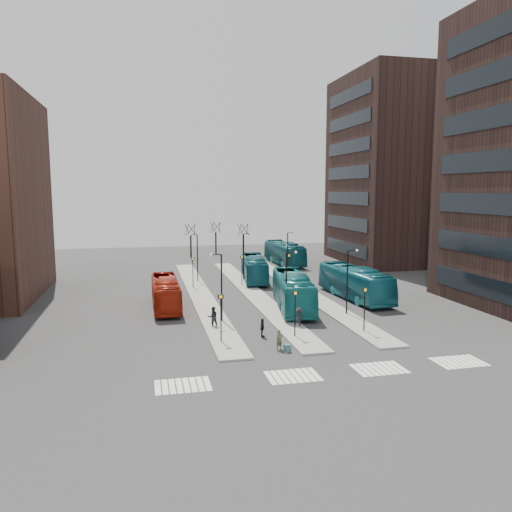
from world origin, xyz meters
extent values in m
plane|color=#2A2A2C|center=(0.00, 0.00, 0.00)|extent=(160.00, 160.00, 0.00)
cube|color=gray|center=(-4.00, 30.00, 0.07)|extent=(2.50, 45.00, 0.15)
cube|color=gray|center=(2.00, 30.00, 0.07)|extent=(2.50, 45.00, 0.15)
cube|color=gray|center=(8.00, 30.00, 0.07)|extent=(2.50, 45.00, 0.15)
cube|color=navy|center=(0.01, 8.69, 0.28)|extent=(0.52, 0.45, 0.57)
imported|color=#9D1D0C|center=(-8.07, 24.72, 1.51)|extent=(2.56, 10.85, 3.02)
imported|color=#166B6E|center=(4.39, 21.74, 1.76)|extent=(5.04, 12.98, 3.53)
imported|color=#145664|center=(3.96, 37.52, 1.61)|extent=(4.33, 11.85, 3.23)
imported|color=#166171|center=(12.26, 24.50, 1.77)|extent=(3.83, 12.85, 3.53)
imported|color=#13565F|center=(11.78, 50.62, 1.78)|extent=(3.56, 12.89, 3.56)
imported|color=#505331|center=(-0.46, 9.27, 0.78)|extent=(0.66, 0.56, 1.55)
imported|color=black|center=(-4.42, 16.44, 0.92)|extent=(0.96, 0.79, 1.83)
imported|color=black|center=(-0.93, 12.72, 0.77)|extent=(0.69, 0.97, 1.54)
imported|color=black|center=(2.83, 14.80, 0.88)|extent=(1.15, 1.31, 1.76)
cube|color=silver|center=(-9.50, 4.00, 0.01)|extent=(0.35, 2.40, 0.01)
cube|color=silver|center=(-9.07, 4.00, 0.01)|extent=(0.35, 2.40, 0.01)
cube|color=silver|center=(-8.64, 4.00, 0.01)|extent=(0.35, 2.40, 0.01)
cube|color=silver|center=(-8.21, 4.00, 0.01)|extent=(0.35, 2.40, 0.01)
cube|color=silver|center=(-7.79, 4.00, 0.01)|extent=(0.35, 2.40, 0.01)
cube|color=silver|center=(-7.36, 4.00, 0.01)|extent=(0.35, 2.40, 0.01)
cube|color=silver|center=(-6.93, 4.00, 0.01)|extent=(0.35, 2.40, 0.01)
cube|color=silver|center=(-6.50, 4.00, 0.01)|extent=(0.35, 2.40, 0.01)
cube|color=silver|center=(-2.50, 4.00, 0.01)|extent=(0.35, 2.40, 0.01)
cube|color=silver|center=(-2.07, 4.00, 0.01)|extent=(0.35, 2.40, 0.01)
cube|color=silver|center=(-1.64, 4.00, 0.01)|extent=(0.35, 2.40, 0.01)
cube|color=silver|center=(-1.21, 4.00, 0.01)|extent=(0.35, 2.40, 0.01)
cube|color=silver|center=(-0.79, 4.00, 0.01)|extent=(0.35, 2.40, 0.01)
cube|color=silver|center=(-0.36, 4.00, 0.01)|extent=(0.35, 2.40, 0.01)
cube|color=silver|center=(0.07, 4.00, 0.01)|extent=(0.35, 2.40, 0.01)
cube|color=silver|center=(0.50, 4.00, 0.01)|extent=(0.35, 2.40, 0.01)
cube|color=silver|center=(3.50, 4.00, 0.01)|extent=(0.35, 2.40, 0.01)
cube|color=silver|center=(3.93, 4.00, 0.01)|extent=(0.35, 2.40, 0.01)
cube|color=silver|center=(4.36, 4.00, 0.01)|extent=(0.35, 2.40, 0.01)
cube|color=silver|center=(4.79, 4.00, 0.01)|extent=(0.35, 2.40, 0.01)
cube|color=silver|center=(5.21, 4.00, 0.01)|extent=(0.35, 2.40, 0.01)
cube|color=silver|center=(5.64, 4.00, 0.01)|extent=(0.35, 2.40, 0.01)
cube|color=silver|center=(6.07, 4.00, 0.01)|extent=(0.35, 2.40, 0.01)
cube|color=silver|center=(6.50, 4.00, 0.01)|extent=(0.35, 2.40, 0.01)
cube|color=silver|center=(9.50, 4.00, 0.01)|extent=(0.35, 2.40, 0.01)
cube|color=silver|center=(9.93, 4.00, 0.01)|extent=(0.35, 2.40, 0.01)
cube|color=silver|center=(10.36, 4.00, 0.01)|extent=(0.35, 2.40, 0.01)
cube|color=silver|center=(10.79, 4.00, 0.01)|extent=(0.35, 2.40, 0.01)
cube|color=silver|center=(11.21, 4.00, 0.01)|extent=(0.35, 2.40, 0.01)
cube|color=silver|center=(11.64, 4.00, 0.01)|extent=(0.35, 2.40, 0.01)
cube|color=silver|center=(12.07, 4.00, 0.01)|extent=(0.35, 2.40, 0.01)
cube|color=silver|center=(12.50, 4.00, 0.01)|extent=(0.35, 2.40, 0.01)
cube|color=black|center=(21.94, 16.00, 2.50)|extent=(0.12, 16.00, 2.00)
cube|color=black|center=(21.94, 16.00, 6.50)|extent=(0.12, 16.00, 2.00)
cube|color=black|center=(21.94, 16.00, 10.50)|extent=(0.12, 16.00, 2.00)
cube|color=black|center=(21.94, 16.00, 14.50)|extent=(0.12, 16.00, 2.00)
cube|color=black|center=(21.94, 16.00, 18.50)|extent=(0.12, 16.00, 2.00)
cube|color=black|center=(21.94, 16.00, 22.50)|extent=(0.12, 16.00, 2.00)
cube|color=black|center=(21.94, 16.00, 26.50)|extent=(0.12, 16.00, 2.00)
cube|color=black|center=(32.00, 50.00, 15.00)|extent=(20.00, 20.00, 30.00)
cube|color=black|center=(21.94, 50.00, 2.50)|extent=(0.12, 16.00, 2.00)
cube|color=black|center=(21.94, 50.00, 6.50)|extent=(0.12, 16.00, 2.00)
cube|color=black|center=(21.94, 50.00, 10.50)|extent=(0.12, 16.00, 2.00)
cube|color=black|center=(21.94, 50.00, 14.50)|extent=(0.12, 16.00, 2.00)
cube|color=black|center=(21.94, 50.00, 18.50)|extent=(0.12, 16.00, 2.00)
cube|color=black|center=(21.94, 50.00, 22.50)|extent=(0.12, 16.00, 2.00)
cube|color=black|center=(21.94, 50.00, 26.50)|extent=(0.12, 16.00, 2.00)
cylinder|color=black|center=(-4.40, 12.00, 1.90)|extent=(0.10, 0.10, 3.50)
cube|color=black|center=(-4.40, 12.00, 3.65)|extent=(0.45, 0.10, 0.30)
cube|color=yellow|center=(-4.40, 11.94, 3.65)|extent=(0.20, 0.02, 0.20)
cylinder|color=black|center=(-4.40, 34.00, 1.90)|extent=(0.10, 0.10, 3.50)
cube|color=black|center=(-4.40, 34.00, 3.65)|extent=(0.45, 0.10, 0.30)
cube|color=yellow|center=(-4.40, 33.94, 3.65)|extent=(0.20, 0.02, 0.20)
cylinder|color=black|center=(1.60, 12.00, 1.90)|extent=(0.10, 0.10, 3.50)
cube|color=black|center=(1.60, 12.00, 3.65)|extent=(0.45, 0.10, 0.30)
cube|color=yellow|center=(1.60, 11.94, 3.65)|extent=(0.20, 0.02, 0.20)
cylinder|color=black|center=(1.60, 34.00, 1.90)|extent=(0.10, 0.10, 3.50)
cube|color=black|center=(1.60, 34.00, 3.65)|extent=(0.45, 0.10, 0.30)
cube|color=yellow|center=(1.60, 33.94, 3.65)|extent=(0.20, 0.02, 0.20)
cylinder|color=black|center=(7.60, 12.00, 1.90)|extent=(0.10, 0.10, 3.50)
cube|color=black|center=(7.60, 12.00, 3.65)|extent=(0.45, 0.10, 0.30)
cube|color=yellow|center=(7.60, 11.94, 3.65)|extent=(0.20, 0.02, 0.20)
cylinder|color=black|center=(7.60, 34.00, 1.90)|extent=(0.10, 0.10, 3.50)
cube|color=black|center=(7.60, 34.00, 3.65)|extent=(0.45, 0.10, 0.30)
cube|color=yellow|center=(7.60, 33.94, 3.65)|extent=(0.20, 0.02, 0.20)
cylinder|color=black|center=(-3.40, 18.00, 3.15)|extent=(0.14, 0.14, 6.00)
cylinder|color=black|center=(-3.85, 18.00, 6.15)|extent=(0.90, 0.08, 0.08)
sphere|color=silver|center=(-4.30, 18.00, 6.15)|extent=(0.24, 0.24, 0.24)
cylinder|color=black|center=(-3.40, 38.00, 3.15)|extent=(0.14, 0.14, 6.00)
cylinder|color=black|center=(-3.85, 38.00, 6.15)|extent=(0.90, 0.08, 0.08)
sphere|color=silver|center=(-4.30, 38.00, 6.15)|extent=(0.24, 0.24, 0.24)
cylinder|color=black|center=(2.60, 18.00, 3.15)|extent=(0.14, 0.14, 6.00)
cylinder|color=black|center=(3.05, 18.00, 6.15)|extent=(0.90, 0.08, 0.08)
sphere|color=silver|center=(3.50, 18.00, 6.15)|extent=(0.24, 0.24, 0.24)
cylinder|color=black|center=(2.60, 38.00, 3.15)|extent=(0.14, 0.14, 6.00)
cylinder|color=black|center=(3.05, 38.00, 6.15)|extent=(0.90, 0.08, 0.08)
sphere|color=silver|center=(3.50, 38.00, 6.15)|extent=(0.24, 0.24, 0.24)
cylinder|color=black|center=(8.60, 18.00, 3.15)|extent=(0.14, 0.14, 6.00)
cylinder|color=black|center=(9.05, 18.00, 6.15)|extent=(0.90, 0.08, 0.08)
sphere|color=silver|center=(9.50, 18.00, 6.15)|extent=(0.24, 0.24, 0.24)
cylinder|color=black|center=(8.60, 38.00, 3.15)|extent=(0.14, 0.14, 6.00)
cylinder|color=black|center=(9.05, 38.00, 6.15)|extent=(0.90, 0.08, 0.08)
sphere|color=silver|center=(9.50, 38.00, 6.15)|extent=(0.24, 0.24, 0.24)
cylinder|color=black|center=(-2.00, 62.00, 2.00)|extent=(0.30, 0.30, 4.00)
cylinder|color=black|center=(-1.30, 62.00, 4.90)|extent=(0.10, 1.56, 1.95)
cylinder|color=black|center=(-1.78, 62.67, 4.90)|extent=(1.48, 0.59, 1.97)
cylinder|color=black|center=(-2.57, 62.41, 4.90)|extent=(0.90, 1.31, 1.99)
cylinder|color=black|center=(-2.57, 61.59, 4.90)|extent=(0.89, 1.31, 1.99)
cylinder|color=black|center=(-1.79, 61.33, 4.90)|extent=(1.48, 0.58, 1.97)
cylinder|color=black|center=(3.00, 66.00, 2.00)|extent=(0.30, 0.30, 4.00)
cylinder|color=black|center=(3.70, 66.00, 4.90)|extent=(0.10, 1.56, 1.95)
cylinder|color=black|center=(3.22, 66.67, 4.90)|extent=(1.48, 0.59, 1.97)
cylinder|color=black|center=(2.43, 66.41, 4.90)|extent=(0.90, 1.31, 1.99)
cylinder|color=black|center=(2.43, 65.59, 4.90)|extent=(0.89, 1.31, 1.99)
cylinder|color=black|center=(3.21, 65.33, 4.90)|extent=(1.48, 0.58, 1.97)
cylinder|color=black|center=(7.00, 60.00, 2.00)|extent=(0.30, 0.30, 4.00)
cylinder|color=black|center=(7.70, 60.00, 4.90)|extent=(0.10, 1.56, 1.95)
cylinder|color=black|center=(7.22, 60.67, 4.90)|extent=(1.48, 0.59, 1.97)
cylinder|color=black|center=(6.43, 60.41, 4.90)|extent=(0.90, 1.31, 1.99)
cylinder|color=black|center=(6.43, 59.59, 4.90)|extent=(0.89, 1.31, 1.99)
cylinder|color=black|center=(7.21, 59.33, 4.90)|extent=(1.48, 0.58, 1.97)
camera|label=1|loc=(-10.07, -25.30, 11.83)|focal=35.00mm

